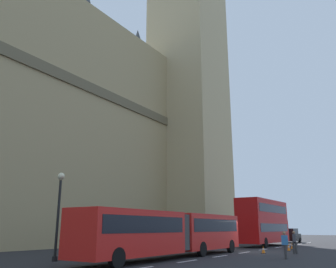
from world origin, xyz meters
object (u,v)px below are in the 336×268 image
(pedestrian_near_cones, at_px, (285,244))
(traffic_cone_middle, at_px, (289,247))
(articulated_bus, at_px, (172,231))
(traffic_cone_east, at_px, (292,246))
(street_lamp, at_px, (59,209))
(double_decker_bus, at_px, (264,221))
(sedan_lead, at_px, (290,236))
(traffic_cone_west, at_px, (263,250))
(pedestrian_by_kerb, at_px, (294,241))
(clock_tower, at_px, (187,9))

(pedestrian_near_cones, bearing_deg, traffic_cone_middle, 13.76)
(articulated_bus, distance_m, traffic_cone_east, 15.30)
(street_lamp, bearing_deg, traffic_cone_east, -22.34)
(articulated_bus, height_order, double_decker_bus, double_decker_bus)
(sedan_lead, distance_m, traffic_cone_west, 22.36)
(articulated_bus, bearing_deg, traffic_cone_middle, -20.47)
(articulated_bus, distance_m, pedestrian_by_kerb, 10.14)
(traffic_cone_west, bearing_deg, sedan_lead, 9.36)
(traffic_cone_middle, height_order, pedestrian_by_kerb, pedestrian_by_kerb)
(articulated_bus, height_order, street_lamp, street_lamp)
(clock_tower, xyz_separation_m, sedan_lead, (2.40, -13.95, -38.64))
(articulated_bus, distance_m, traffic_cone_middle, 12.68)
(street_lamp, height_order, pedestrian_by_kerb, street_lamp)
(pedestrian_by_kerb, bearing_deg, double_decker_bus, 28.77)
(double_decker_bus, bearing_deg, clock_tower, 59.23)
(clock_tower, relative_size, pedestrian_near_cones, 44.47)
(traffic_cone_middle, xyz_separation_m, traffic_cone_east, (2.91, 0.45, 0.00))
(pedestrian_by_kerb, bearing_deg, clock_tower, 46.27)
(double_decker_bus, distance_m, street_lamp, 25.18)
(double_decker_bus, xyz_separation_m, traffic_cone_west, (-11.33, -3.60, -2.43))
(articulated_bus, bearing_deg, double_decker_bus, 0.01)
(articulated_bus, bearing_deg, pedestrian_near_cones, -63.48)
(double_decker_bus, relative_size, traffic_cone_east, 18.29)
(sedan_lead, relative_size, pedestrian_near_cones, 2.60)
(articulated_bus, relative_size, sedan_lead, 3.82)
(pedestrian_by_kerb, bearing_deg, pedestrian_near_cones, -172.43)
(traffic_cone_east, bearing_deg, double_decker_bus, 43.51)
(double_decker_bus, relative_size, traffic_cone_west, 18.29)
(articulated_bus, xyz_separation_m, sedan_lead, (29.61, 0.04, -0.83))
(sedan_lead, relative_size, traffic_cone_middle, 7.59)
(traffic_cone_middle, bearing_deg, sedan_lead, 14.02)
(double_decker_bus, xyz_separation_m, sedan_lead, (10.73, 0.04, -1.80))
(clock_tower, xyz_separation_m, articulated_bus, (-27.21, -13.99, -37.81))
(articulated_bus, relative_size, pedestrian_near_cones, 9.94)
(sedan_lead, xyz_separation_m, traffic_cone_east, (-14.90, -4.00, -0.63))
(traffic_cone_middle, relative_size, street_lamp, 0.11)
(sedan_lead, relative_size, street_lamp, 0.83)
(articulated_bus, xyz_separation_m, pedestrian_by_kerb, (8.24, -5.84, -0.83))
(double_decker_bus, height_order, street_lamp, street_lamp)
(articulated_bus, relative_size, pedestrian_by_kerb, 9.94)
(double_decker_bus, bearing_deg, traffic_cone_east, -136.49)
(traffic_cone_east, bearing_deg, clock_tower, 55.15)
(street_lamp, xyz_separation_m, pedestrian_near_cones, (9.13, -11.01, -2.14))
(street_lamp, xyz_separation_m, pedestrian_by_kerb, (14.13, -10.34, -2.14))
(articulated_bus, distance_m, sedan_lead, 29.62)
(sedan_lead, height_order, pedestrian_near_cones, sedan_lead)
(sedan_lead, height_order, traffic_cone_west, sedan_lead)
(street_lamp, bearing_deg, traffic_cone_middle, -26.74)
(traffic_cone_east, bearing_deg, street_lamp, 157.66)
(traffic_cone_east, distance_m, street_lamp, 22.44)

